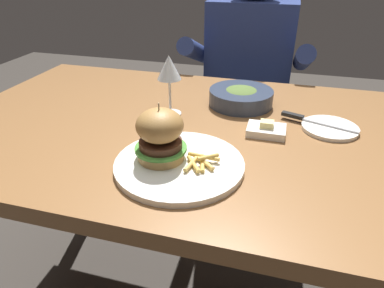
{
  "coord_description": "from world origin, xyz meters",
  "views": [
    {
      "loc": [
        0.23,
        -0.8,
        1.15
      ],
      "look_at": [
        0.05,
        -0.18,
        0.78
      ],
      "focal_mm": 32.0,
      "sensor_mm": 36.0,
      "label": 1
    }
  ],
  "objects_px": {
    "table_knife": "(311,120)",
    "burger_sandwich": "(160,135)",
    "bread_plate": "(330,128)",
    "butter_dish": "(266,130)",
    "diner_person": "(246,98)",
    "wine_glass": "(169,70)",
    "soup_bowl": "(241,97)",
    "main_plate": "(179,164)"
  },
  "relations": [
    {
      "from": "table_knife",
      "to": "butter_dish",
      "type": "xyz_separation_m",
      "value": [
        -0.11,
        -0.09,
        -0.0
      ]
    },
    {
      "from": "burger_sandwich",
      "to": "diner_person",
      "type": "xyz_separation_m",
      "value": [
        0.08,
        0.89,
        -0.25
      ]
    },
    {
      "from": "bread_plate",
      "to": "diner_person",
      "type": "xyz_separation_m",
      "value": [
        -0.29,
        0.62,
        -0.18
      ]
    },
    {
      "from": "butter_dish",
      "to": "diner_person",
      "type": "distance_m",
      "value": 0.73
    },
    {
      "from": "diner_person",
      "to": "wine_glass",
      "type": "bearing_deg",
      "value": -102.86
    },
    {
      "from": "table_knife",
      "to": "burger_sandwich",
      "type": "bearing_deg",
      "value": -138.07
    },
    {
      "from": "table_knife",
      "to": "butter_dish",
      "type": "relative_size",
      "value": 2.05
    },
    {
      "from": "burger_sandwich",
      "to": "bread_plate",
      "type": "distance_m",
      "value": 0.46
    },
    {
      "from": "bread_plate",
      "to": "diner_person",
      "type": "distance_m",
      "value": 0.71
    },
    {
      "from": "wine_glass",
      "to": "butter_dish",
      "type": "distance_m",
      "value": 0.3
    },
    {
      "from": "bread_plate",
      "to": "table_knife",
      "type": "height_order",
      "value": "table_knife"
    },
    {
      "from": "bread_plate",
      "to": "butter_dish",
      "type": "bearing_deg",
      "value": -155.48
    },
    {
      "from": "wine_glass",
      "to": "bread_plate",
      "type": "distance_m",
      "value": 0.45
    },
    {
      "from": "butter_dish",
      "to": "soup_bowl",
      "type": "height_order",
      "value": "soup_bowl"
    },
    {
      "from": "bread_plate",
      "to": "soup_bowl",
      "type": "height_order",
      "value": "soup_bowl"
    },
    {
      "from": "main_plate",
      "to": "bread_plate",
      "type": "xyz_separation_m",
      "value": [
        0.33,
        0.28,
        -0.0
      ]
    },
    {
      "from": "butter_dish",
      "to": "table_knife",
      "type": "bearing_deg",
      "value": 38.29
    },
    {
      "from": "bread_plate",
      "to": "burger_sandwich",
      "type": "bearing_deg",
      "value": -143.49
    },
    {
      "from": "table_knife",
      "to": "diner_person",
      "type": "height_order",
      "value": "diner_person"
    },
    {
      "from": "diner_person",
      "to": "table_knife",
      "type": "bearing_deg",
      "value": -68.16
    },
    {
      "from": "burger_sandwich",
      "to": "soup_bowl",
      "type": "height_order",
      "value": "burger_sandwich"
    },
    {
      "from": "table_knife",
      "to": "diner_person",
      "type": "relative_size",
      "value": 0.17
    },
    {
      "from": "main_plate",
      "to": "burger_sandwich",
      "type": "bearing_deg",
      "value": 175.29
    },
    {
      "from": "bread_plate",
      "to": "butter_dish",
      "type": "distance_m",
      "value": 0.18
    },
    {
      "from": "burger_sandwich",
      "to": "soup_bowl",
      "type": "bearing_deg",
      "value": 72.77
    },
    {
      "from": "main_plate",
      "to": "bread_plate",
      "type": "distance_m",
      "value": 0.43
    },
    {
      "from": "wine_glass",
      "to": "butter_dish",
      "type": "relative_size",
      "value": 1.77
    },
    {
      "from": "bread_plate",
      "to": "butter_dish",
      "type": "xyz_separation_m",
      "value": [
        -0.16,
        -0.07,
        0.01
      ]
    },
    {
      "from": "bread_plate",
      "to": "table_knife",
      "type": "distance_m",
      "value": 0.05
    },
    {
      "from": "table_knife",
      "to": "diner_person",
      "type": "xyz_separation_m",
      "value": [
        -0.24,
        0.6,
        -0.19
      ]
    },
    {
      "from": "burger_sandwich",
      "to": "table_knife",
      "type": "bearing_deg",
      "value": 41.93
    },
    {
      "from": "table_knife",
      "to": "wine_glass",
      "type": "bearing_deg",
      "value": -174.91
    },
    {
      "from": "main_plate",
      "to": "butter_dish",
      "type": "relative_size",
      "value": 2.91
    },
    {
      "from": "butter_dish",
      "to": "diner_person",
      "type": "height_order",
      "value": "diner_person"
    },
    {
      "from": "bread_plate",
      "to": "diner_person",
      "type": "relative_size",
      "value": 0.12
    },
    {
      "from": "wine_glass",
      "to": "soup_bowl",
      "type": "xyz_separation_m",
      "value": [
        0.18,
        0.13,
        -0.1
      ]
    },
    {
      "from": "main_plate",
      "to": "burger_sandwich",
      "type": "relative_size",
      "value": 2.17
    },
    {
      "from": "burger_sandwich",
      "to": "bread_plate",
      "type": "xyz_separation_m",
      "value": [
        0.37,
        0.27,
        -0.07
      ]
    },
    {
      "from": "soup_bowl",
      "to": "table_knife",
      "type": "bearing_deg",
      "value": -24.04
    },
    {
      "from": "main_plate",
      "to": "butter_dish",
      "type": "height_order",
      "value": "butter_dish"
    },
    {
      "from": "main_plate",
      "to": "burger_sandwich",
      "type": "height_order",
      "value": "burger_sandwich"
    },
    {
      "from": "main_plate",
      "to": "wine_glass",
      "type": "bearing_deg",
      "value": 112.56
    }
  ]
}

